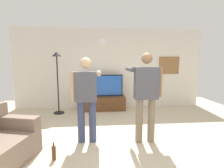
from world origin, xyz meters
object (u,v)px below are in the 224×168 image
at_px(framed_picture, 169,65).
at_px(beverage_bottle, 54,153).
at_px(floor_lamp, 57,70).
at_px(person_standing_nearer_couch, 146,92).
at_px(television, 103,85).
at_px(wall_clock, 103,42).
at_px(tv_stand, 103,103).
at_px(person_standing_nearer_lamp, 86,95).

height_order(framed_picture, beverage_bottle, framed_picture).
bearing_deg(floor_lamp, person_standing_nearer_couch, -43.59).
distance_m(television, wall_clock, 1.47).
bearing_deg(person_standing_nearer_couch, tv_stand, 107.86).
relative_size(framed_picture, person_standing_nearer_lamp, 0.43).
distance_m(person_standing_nearer_lamp, beverage_bottle, 1.15).
bearing_deg(framed_picture, floor_lamp, -171.28).
height_order(person_standing_nearer_couch, beverage_bottle, person_standing_nearer_couch).
bearing_deg(person_standing_nearer_lamp, beverage_bottle, -129.56).
height_order(wall_clock, person_standing_nearer_lamp, wall_clock).
relative_size(person_standing_nearer_lamp, beverage_bottle, 5.65).
height_order(person_standing_nearer_lamp, person_standing_nearer_couch, person_standing_nearer_couch).
xyz_separation_m(tv_stand, floor_lamp, (-1.39, -0.28, 1.13)).
distance_m(tv_stand, floor_lamp, 1.81).
relative_size(tv_stand, beverage_bottle, 4.78).
distance_m(floor_lamp, person_standing_nearer_lamp, 2.21).
bearing_deg(television, tv_stand, -90.00).
relative_size(tv_stand, floor_lamp, 0.75).
height_order(television, floor_lamp, floor_lamp).
bearing_deg(framed_picture, person_standing_nearer_lamp, -137.50).
relative_size(television, beverage_bottle, 4.28).
height_order(floor_lamp, beverage_bottle, floor_lamp).
xyz_separation_m(person_standing_nearer_lamp, beverage_bottle, (-0.51, -0.61, -0.83)).
bearing_deg(person_standing_nearer_lamp, wall_clock, 80.70).
xyz_separation_m(television, framed_picture, (2.33, 0.25, 0.65)).
height_order(tv_stand, television, television).
bearing_deg(tv_stand, person_standing_nearer_couch, -72.14).
distance_m(tv_stand, person_standing_nearer_couch, 2.55).
height_order(tv_stand, floor_lamp, floor_lamp).
xyz_separation_m(television, beverage_bottle, (-0.92, -2.88, -0.69)).
distance_m(tv_stand, beverage_bottle, 2.98).
relative_size(tv_stand, wall_clock, 5.88).
xyz_separation_m(framed_picture, beverage_bottle, (-3.25, -3.12, -1.34)).
relative_size(television, floor_lamp, 0.67).
xyz_separation_m(television, wall_clock, (0.00, 0.24, 1.45)).
bearing_deg(television, person_standing_nearer_lamp, -100.28).
bearing_deg(person_standing_nearer_couch, wall_clock, 105.98).
relative_size(wall_clock, person_standing_nearer_couch, 0.14).
bearing_deg(television, framed_picture, 6.09).
xyz_separation_m(tv_stand, framed_picture, (2.33, 0.30, 1.23)).
distance_m(television, floor_lamp, 1.53).
height_order(tv_stand, wall_clock, wall_clock).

